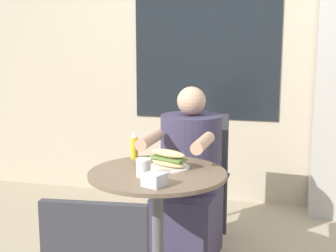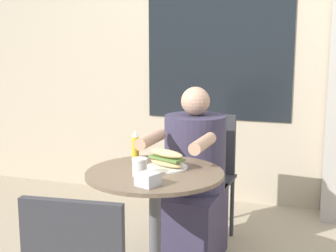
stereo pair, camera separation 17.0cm
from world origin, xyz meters
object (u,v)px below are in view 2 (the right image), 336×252
(diner_chair, at_px, (207,165))
(seated_diner, at_px, (193,188))
(drink_cup, at_px, (140,167))
(condiment_bottle, at_px, (135,145))
(sandwich_on_plate, at_px, (167,160))
(cafe_table, at_px, (155,207))

(diner_chair, height_order, seated_diner, seated_diner)
(drink_cup, distance_m, condiment_bottle, 0.36)
(seated_diner, height_order, sandwich_on_plate, seated_diner)
(cafe_table, distance_m, diner_chair, 0.91)
(seated_diner, distance_m, drink_cup, 0.72)
(cafe_table, relative_size, drink_cup, 8.03)
(seated_diner, bearing_deg, sandwich_on_plate, 90.79)
(seated_diner, relative_size, sandwich_on_plate, 4.92)
(drink_cup, xyz_separation_m, condiment_bottle, (-0.16, 0.32, 0.03))
(cafe_table, height_order, seated_diner, seated_diner)
(drink_cup, height_order, condiment_bottle, condiment_bottle)
(diner_chair, distance_m, condiment_bottle, 0.77)
(drink_cup, bearing_deg, condiment_bottle, 116.10)
(diner_chair, bearing_deg, seated_diner, 91.31)
(diner_chair, relative_size, seated_diner, 0.79)
(diner_chair, xyz_separation_m, drink_cup, (-0.09, -1.00, 0.24))
(diner_chair, distance_m, seated_diner, 0.36)
(cafe_table, height_order, drink_cup, drink_cup)
(cafe_table, distance_m, seated_diner, 0.56)
(seated_diner, relative_size, condiment_bottle, 6.92)
(cafe_table, bearing_deg, seated_diner, 85.34)
(drink_cup, bearing_deg, seated_diner, 82.23)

